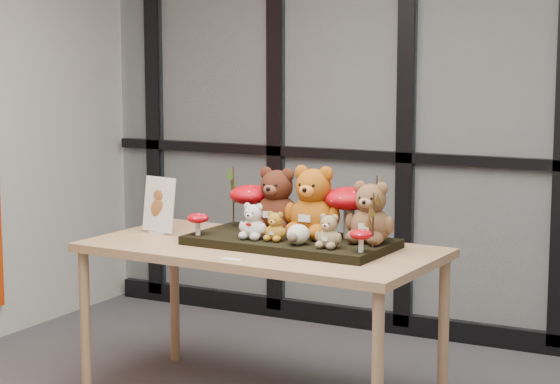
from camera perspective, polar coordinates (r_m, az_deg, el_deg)
The scene contains 22 objects.
room_shell at distance 3.42m, azimuth -0.46°, elevation 8.21°, with size 5.00×5.00×5.00m.
glass_partition at distance 5.73m, azimuth 11.37°, elevation 5.35°, with size 4.90×0.06×2.78m.
display_table at distance 4.71m, azimuth -1.07°, elevation -3.83°, with size 1.67×0.89×0.77m.
diorama_tray at distance 4.69m, azimuth 0.60°, elevation -2.83°, with size 0.94×0.47×0.04m, color black.
bear_pooh_yellow at distance 4.68m, azimuth 1.91°, elevation -0.33°, with size 0.28×0.25×0.37m, color #A5520E, non-canonical shape.
bear_brown_medium at distance 4.81m, azimuth -0.17°, elevation -0.24°, with size 0.26×0.23×0.34m, color #451E10, non-canonical shape.
bear_tan_back at distance 4.56m, azimuth 5.13°, elevation -0.95°, with size 0.23×0.21×0.31m, color brown, non-canonical shape.
bear_small_yellow at distance 4.59m, azimuth -0.27°, elevation -1.85°, with size 0.11×0.10×0.15m, color #AF771E, non-canonical shape.
bear_white_bow at distance 4.64m, azimuth -1.51°, elevation -1.54°, with size 0.14×0.13×0.18m, color silver, non-canonical shape.
bear_beige_small at distance 4.43m, azimuth 2.77°, elevation -2.11°, with size 0.13×0.11×0.17m, color #9E855B, non-canonical shape.
plush_cream_hedgehog at distance 4.51m, azimuth 1.03°, elevation -2.34°, with size 0.08×0.07×0.10m, color white, non-canonical shape.
mushroom_back_left at distance 4.93m, azimuth -1.65°, elevation -0.69°, with size 0.21×0.21×0.23m, color #A3050E, non-canonical shape.
mushroom_back_right at distance 4.67m, azimuth 3.91°, elevation -1.01°, with size 0.23×0.23×0.26m, color #A3050E, non-canonical shape.
mushroom_front_left at distance 4.75m, azimuth -4.64°, elevation -1.75°, with size 0.10×0.10×0.11m, color #A3050E, non-canonical shape.
mushroom_front_right at distance 4.35m, azimuth 4.59°, elevation -2.68°, with size 0.10×0.10×0.11m, color #A3050E, non-canonical shape.
sprig_green_far_left at distance 4.97m, azimuth -2.64°, elevation -0.26°, with size 0.05×0.05×0.29m, color #163A0D, non-canonical shape.
sprig_green_mid_left at distance 4.93m, azimuth -0.80°, elevation -0.52°, with size 0.05×0.05×0.26m, color #163A0D, non-canonical shape.
sprig_dry_far_right at distance 4.57m, azimuth 5.45°, elevation -0.96°, with size 0.05×0.05×0.30m, color brown, non-canonical shape.
sprig_dry_mid_right at distance 4.45m, azimuth 5.27°, elevation -1.60°, with size 0.05×0.05×0.24m, color brown, non-canonical shape.
sprig_green_centre at distance 4.85m, azimuth 1.13°, elevation -0.90°, with size 0.05×0.05×0.22m, color #163A0D, non-canonical shape.
sign_holder at distance 5.03m, azimuth -6.83°, elevation -0.88°, with size 0.20×0.08×0.28m.
label_card at distance 4.40m, azimuth -2.73°, elevation -3.80°, with size 0.09×0.03×0.00m, color white.
Camera 1 is at (1.62, -3.02, 1.67)m, focal length 65.00 mm.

